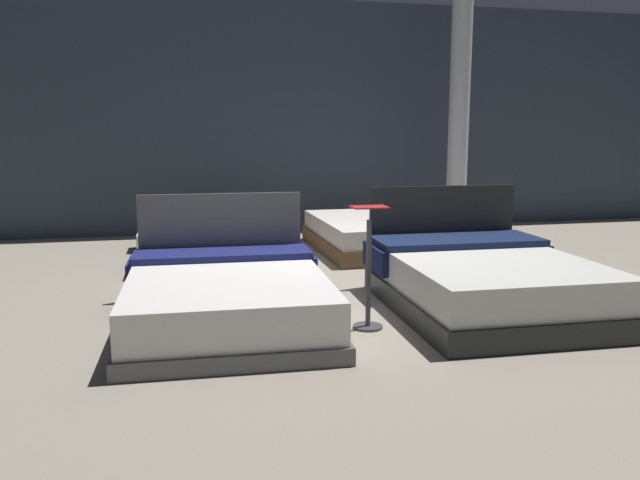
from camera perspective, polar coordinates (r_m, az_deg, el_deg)
name	(u,v)px	position (r m, az deg, el deg)	size (l,w,h in m)	color
ground_plane	(327,287)	(6.50, 0.61, -4.22)	(18.00, 18.00, 0.02)	gray
showroom_back_wall	(271,118)	(9.96, -4.42, 10.85)	(18.00, 0.06, 3.50)	#333D4C
bed_0	(227,297)	(5.22, -8.31, -5.10)	(1.69, 2.11, 0.98)	#555655
bed_1	(484,281)	(5.80, 14.46, -3.55)	(1.70, 2.18, 1.01)	black
bed_2	(207,239)	(7.99, -10.03, 0.12)	(1.71, 2.07, 0.55)	black
bed_3	(380,234)	(8.45, 5.37, 0.52)	(1.66, 2.17, 0.42)	brown
price_sign	(368,282)	(5.08, 4.34, -3.78)	(0.28, 0.24, 0.98)	#3F3F44
support_pillar	(459,117)	(9.90, 12.30, 10.66)	(0.30, 0.30, 3.50)	silver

